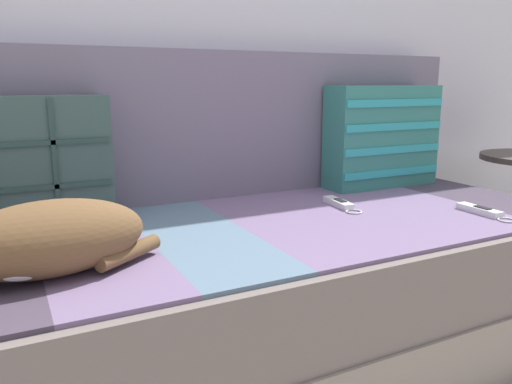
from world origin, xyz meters
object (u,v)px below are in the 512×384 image
(throw_pillow_striped, at_px, (382,136))
(game_remote_far, at_px, (481,211))
(throw_pillow_quilted, at_px, (22,163))
(game_remote_near, at_px, (340,204))
(couch, at_px, (235,296))
(sleeping_cat, at_px, (37,242))

(throw_pillow_striped, relative_size, game_remote_far, 2.28)
(throw_pillow_quilted, bearing_deg, throw_pillow_striped, -0.02)
(game_remote_near, bearing_deg, throw_pillow_striped, 30.81)
(couch, xyz_separation_m, game_remote_near, (0.37, 0.03, 0.22))
(couch, relative_size, game_remote_far, 11.07)
(throw_pillow_quilted, distance_m, game_remote_far, 1.28)
(sleeping_cat, xyz_separation_m, game_remote_far, (1.19, -0.06, -0.06))
(throw_pillow_quilted, height_order, game_remote_near, throw_pillow_quilted)
(throw_pillow_striped, bearing_deg, sleeping_cat, -161.53)
(throw_pillow_striped, height_order, sleeping_cat, throw_pillow_striped)
(couch, distance_m, game_remote_near, 0.43)
(throw_pillow_striped, xyz_separation_m, sleeping_cat, (-1.20, -0.40, -0.11))
(sleeping_cat, distance_m, game_remote_near, 0.90)
(throw_pillow_striped, relative_size, game_remote_near, 2.32)
(throw_pillow_striped, distance_m, game_remote_far, 0.49)
(sleeping_cat, bearing_deg, throw_pillow_quilted, 89.92)
(throw_pillow_quilted, relative_size, throw_pillow_striped, 1.00)
(game_remote_far, bearing_deg, sleeping_cat, 177.21)
(throw_pillow_quilted, height_order, sleeping_cat, throw_pillow_quilted)
(throw_pillow_quilted, bearing_deg, couch, -23.92)
(couch, height_order, sleeping_cat, sleeping_cat)
(game_remote_far, bearing_deg, throw_pillow_quilted, 158.85)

